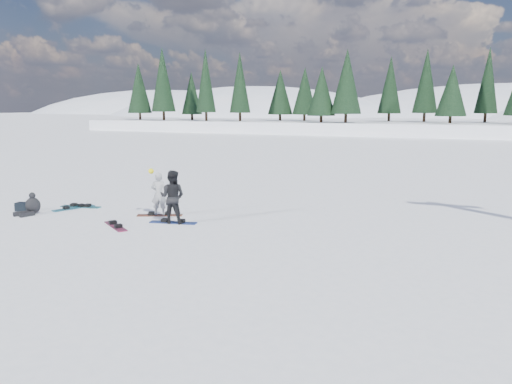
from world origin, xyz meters
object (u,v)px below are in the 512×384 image
snowboarder_woman (159,194)px  seated_rider (32,206)px  snowboard_loose_a (74,208)px  gear_bag (23,207)px  snowboard_loose_c (81,207)px  snowboarder_man (172,197)px  snowboard_loose_b (116,226)px

snowboarder_woman → seated_rider: bearing=-0.6°
snowboard_loose_a → seated_rider: bearing=175.3°
gear_bag → snowboard_loose_c: bearing=43.0°
snowboarder_man → snowboarder_woman: bearing=-46.7°
snowboarder_woman → seated_rider: (-4.15, -1.46, -0.46)m
seated_rider → gear_bag: 0.75m
snowboard_loose_c → gear_bag: bearing=-147.1°
snowboarder_woman → snowboard_loose_a: snowboarder_woman is taller
seated_rider → snowboarder_man: bearing=30.8°
snowboarder_man → gear_bag: (-5.84, -0.47, -0.69)m
snowboard_loose_b → gear_bag: bearing=-152.8°
seated_rider → snowboard_loose_a: 1.44m
snowboarder_man → snowboard_loose_b: snowboarder_man is taller
snowboard_loose_c → seated_rider: bearing=-124.3°
snowboarder_man → snowboard_loose_a: 4.60m
gear_bag → snowboard_loose_c: (1.40, 1.30, -0.14)m
snowboarder_woman → snowboard_loose_c: 3.53m
snowboard_loose_b → seated_rider: bearing=-150.6°
snowboarder_woman → seated_rider: size_ratio=1.67×
seated_rider → snowboard_loose_a: size_ratio=0.64×
seated_rider → snowboard_loose_b: size_ratio=0.64×
snowboarder_man → snowboard_loose_c: (-4.44, 0.83, -0.82)m
snowboarder_woman → snowboard_loose_b: snowboarder_woman is taller
snowboard_loose_a → snowboard_loose_b: 3.52m
seated_rider → snowboard_loose_b: seated_rider is taller
seated_rider → snowboard_loose_b: (3.78, -0.37, -0.27)m
snowboard_loose_c → snowboard_loose_b: bearing=-42.0°
snowboarder_man → snowboard_loose_b: bearing=28.6°
gear_bag → snowboard_loose_c: gear_bag is taller
snowboard_loose_c → snowboarder_woman: bearing=-11.6°
snowboarder_woman → gear_bag: 5.03m
snowboarder_man → snowboard_loose_c: snowboarder_man is taller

